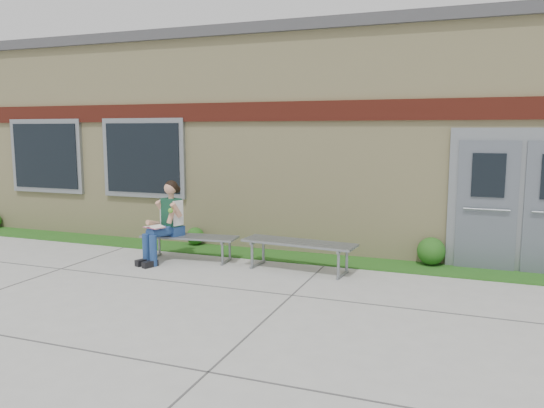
% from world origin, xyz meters
% --- Properties ---
extents(ground, '(80.00, 80.00, 0.00)m').
position_xyz_m(ground, '(0.00, 0.00, 0.00)').
color(ground, '#9E9E99').
rests_on(ground, ground).
extents(grass_strip, '(16.00, 0.80, 0.02)m').
position_xyz_m(grass_strip, '(0.00, 2.60, 0.01)').
color(grass_strip, '#1D4713').
rests_on(grass_strip, ground).
extents(school_building, '(16.20, 6.22, 4.20)m').
position_xyz_m(school_building, '(-0.00, 5.99, 2.10)').
color(school_building, beige).
rests_on(school_building, ground).
extents(bench_left, '(1.73, 0.64, 0.44)m').
position_xyz_m(bench_left, '(-1.31, 1.77, 0.34)').
color(bench_left, gray).
rests_on(bench_left, ground).
extents(bench_right, '(1.90, 0.68, 0.48)m').
position_xyz_m(bench_right, '(0.69, 1.77, 0.37)').
color(bench_right, gray).
rests_on(bench_right, ground).
extents(girl, '(0.61, 0.93, 1.40)m').
position_xyz_m(girl, '(-1.66, 1.57, 0.72)').
color(girl, navy).
rests_on(girl, ground).
extents(shrub_mid, '(0.35, 0.35, 0.35)m').
position_xyz_m(shrub_mid, '(-1.79, 2.85, 0.19)').
color(shrub_mid, '#1D4713').
rests_on(shrub_mid, grass_strip).
extents(shrub_east, '(0.46, 0.46, 0.46)m').
position_xyz_m(shrub_east, '(2.68, 2.85, 0.25)').
color(shrub_east, '#1D4713').
rests_on(shrub_east, grass_strip).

